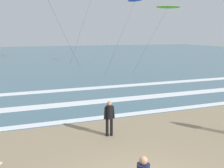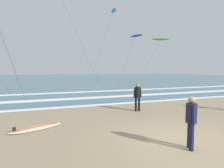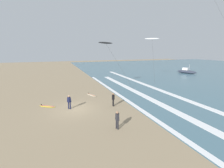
{
  "view_description": "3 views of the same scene",
  "coord_description": "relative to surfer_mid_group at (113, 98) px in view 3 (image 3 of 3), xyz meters",
  "views": [
    {
      "loc": [
        -2.83,
        -5.46,
        4.47
      ],
      "look_at": [
        1.53,
        6.6,
        1.92
      ],
      "focal_mm": 39.82,
      "sensor_mm": 36.0,
      "label": 1
    },
    {
      "loc": [
        -4.23,
        -4.65,
        2.38
      ],
      "look_at": [
        -0.86,
        4.68,
        1.6
      ],
      "focal_mm": 28.68,
      "sensor_mm": 36.0,
      "label": 2
    },
    {
      "loc": [
        17.19,
        -1.87,
        6.59
      ],
      "look_at": [
        -0.64,
        4.79,
        2.42
      ],
      "focal_mm": 25.0,
      "sensor_mm": 36.0,
      "label": 3
    }
  ],
  "objects": [
    {
      "name": "kite_black_far_left",
      "position": [
        -8.06,
        1.8,
        6.73
      ],
      "size": [
        2.63,
        6.02,
        7.93
      ],
      "color": "black",
      "rests_on": "ground"
    },
    {
      "name": "surfer_foreground_main",
      "position": [
        -0.87,
        -5.01,
        0.0
      ],
      "size": [
        0.32,
        0.5,
        1.6
      ],
      "color": "#141938",
      "rests_on": "ground"
    },
    {
      "name": "offshore_boat",
      "position": [
        -17.65,
        29.35,
        -0.4
      ],
      "size": [
        5.43,
        3.73,
        2.7
      ],
      "color": "#2D3342",
      "rests_on": "ground"
    },
    {
      "name": "surfer_background_far",
      "position": [
        5.31,
        -1.66,
        0.0
      ],
      "size": [
        0.51,
        0.32,
        1.6
      ],
      "color": "#232328",
      "rests_on": "ground"
    },
    {
      "name": "wave_foam_mid_break",
      "position": [
        0.25,
        5.73,
        -0.94
      ],
      "size": [
        40.35,
        1.08,
        0.01
      ],
      "primitive_type": "cube",
      "color": "white",
      "rests_on": "ocean_surface"
    },
    {
      "name": "ground_plane",
      "position": [
        -0.63,
        -4.47,
        -0.96
      ],
      "size": [
        160.0,
        160.0,
        0.0
      ],
      "primitive_type": "plane",
      "color": "#937F60"
    },
    {
      "name": "surfer_mid_group",
      "position": [
        0.0,
        0.0,
        0.0
      ],
      "size": [
        0.51,
        0.32,
        1.6
      ],
      "color": "black",
      "rests_on": "ground"
    },
    {
      "name": "wave_foam_outer_break",
      "position": [
        -1.19,
        10.02,
        -0.94
      ],
      "size": [
        54.5,
        1.02,
        0.01
      ],
      "primitive_type": "cube",
      "color": "white",
      "rests_on": "ocean_surface"
    },
    {
      "name": "wave_foam_shoreline",
      "position": [
        0.08,
        2.49,
        -0.94
      ],
      "size": [
        41.52,
        0.57,
        0.01
      ],
      "primitive_type": "cube",
      "color": "white",
      "rests_on": "ocean_surface"
    },
    {
      "name": "kite_white_high_right",
      "position": [
        -13.97,
        14.55,
        8.06
      ],
      "size": [
        6.56,
        3.99,
        9.28
      ],
      "color": "white",
      "rests_on": "ground"
    },
    {
      "name": "surfboard_left_pile",
      "position": [
        -2.54,
        -7.43,
        -0.91
      ],
      "size": [
        1.7,
        2.06,
        0.25
      ],
      "color": "yellow",
      "rests_on": "ground"
    },
    {
      "name": "surfboard_near_water",
      "position": [
        -5.34,
        -1.42,
        -0.91
      ],
      "size": [
        2.17,
        1.35,
        0.25
      ],
      "color": "beige",
      "rests_on": "ground"
    }
  ]
}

